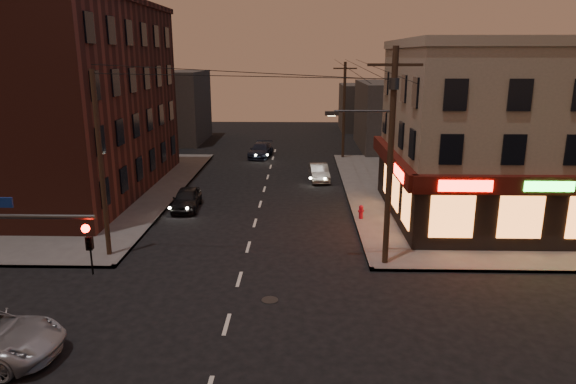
{
  "coord_description": "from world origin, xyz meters",
  "views": [
    {
      "loc": [
        2.75,
        -17.2,
        9.76
      ],
      "look_at": [
        2.11,
        7.31,
        3.2
      ],
      "focal_mm": 32.0,
      "sensor_mm": 36.0,
      "label": 1
    }
  ],
  "objects_px": {
    "fire_hydrant": "(361,211)",
    "sedan_near": "(187,199)",
    "sedan_far": "(261,150)",
    "sedan_mid": "(319,172)"
  },
  "relations": [
    {
      "from": "sedan_near",
      "to": "sedan_far",
      "type": "height_order",
      "value": "sedan_near"
    },
    {
      "from": "sedan_near",
      "to": "fire_hydrant",
      "type": "height_order",
      "value": "sedan_near"
    },
    {
      "from": "sedan_near",
      "to": "sedan_mid",
      "type": "relative_size",
      "value": 1.01
    },
    {
      "from": "sedan_near",
      "to": "sedan_mid",
      "type": "distance_m",
      "value": 12.02
    },
    {
      "from": "fire_hydrant",
      "to": "sedan_far",
      "type": "bearing_deg",
      "value": 110.98
    },
    {
      "from": "fire_hydrant",
      "to": "sedan_near",
      "type": "bearing_deg",
      "value": 168.73
    },
    {
      "from": "sedan_near",
      "to": "sedan_far",
      "type": "xyz_separation_m",
      "value": [
        3.46,
        17.72,
        -0.01
      ]
    },
    {
      "from": "sedan_near",
      "to": "sedan_far",
      "type": "bearing_deg",
      "value": 76.08
    },
    {
      "from": "sedan_mid",
      "to": "sedan_far",
      "type": "relative_size",
      "value": 0.85
    },
    {
      "from": "sedan_far",
      "to": "sedan_mid",
      "type": "bearing_deg",
      "value": -53.86
    }
  ]
}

